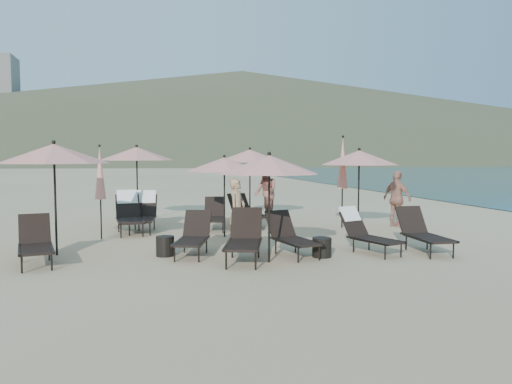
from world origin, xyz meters
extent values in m
plane|color=#D6BA8C|center=(0.00, 0.00, 0.00)|extent=(800.00, 800.00, 0.00)
cone|color=brown|center=(60.00, 300.00, 27.50)|extent=(690.00, 690.00, 55.00)
cone|color=brown|center=(190.00, 330.00, 16.00)|extent=(280.00, 280.00, 32.00)
cube|color=beige|center=(-45.00, 310.00, 19.00)|extent=(18.00, 16.00, 38.00)
cube|color=black|center=(-5.46, 0.12, 0.34)|extent=(0.82, 1.25, 0.05)
cube|color=black|center=(-5.62, 0.88, 0.62)|extent=(0.67, 0.55, 0.60)
cylinder|color=black|center=(-5.61, -0.40, 0.16)|extent=(0.03, 0.03, 0.33)
cylinder|color=black|center=(-5.81, 0.57, 0.16)|extent=(0.03, 0.03, 0.33)
cylinder|color=black|center=(-5.12, -0.29, 0.16)|extent=(0.03, 0.03, 0.33)
cylinder|color=black|center=(-5.32, 0.68, 0.16)|extent=(0.03, 0.03, 0.33)
cube|color=black|center=(-5.75, 0.11, 0.35)|extent=(0.31, 1.28, 0.04)
cube|color=black|center=(-5.19, 0.23, 0.35)|extent=(0.31, 1.28, 0.04)
cube|color=black|center=(-2.50, 0.32, 0.33)|extent=(0.88, 1.24, 0.05)
cube|color=black|center=(-2.29, 1.04, 0.60)|extent=(0.68, 0.57, 0.58)
cylinder|color=black|center=(-2.87, -0.06, 0.16)|extent=(0.03, 0.03, 0.32)
cylinder|color=black|center=(-2.59, 0.86, 0.16)|extent=(0.03, 0.03, 0.32)
cylinder|color=black|center=(-2.40, -0.20, 0.16)|extent=(0.03, 0.03, 0.32)
cylinder|color=black|center=(-2.13, 0.73, 0.16)|extent=(0.03, 0.03, 0.32)
cube|color=black|center=(-2.76, 0.45, 0.34)|extent=(0.40, 1.22, 0.04)
cube|color=black|center=(-2.22, 0.28, 0.34)|extent=(0.40, 1.22, 0.04)
cube|color=black|center=(-1.57, -0.51, 0.37)|extent=(0.98, 1.39, 0.05)
cube|color=black|center=(-1.33, 0.30, 0.68)|extent=(0.76, 0.64, 0.65)
cylinder|color=black|center=(-1.98, -0.94, 0.18)|extent=(0.04, 0.04, 0.36)
cylinder|color=black|center=(-1.67, 0.10, 0.18)|extent=(0.04, 0.04, 0.36)
cylinder|color=black|center=(-1.46, -1.09, 0.18)|extent=(0.04, 0.04, 0.36)
cylinder|color=black|center=(-1.15, -0.06, 0.18)|extent=(0.04, 0.04, 0.36)
cube|color=black|center=(-1.86, -0.37, 0.38)|extent=(0.44, 1.37, 0.04)
cube|color=black|center=(-1.25, -0.55, 0.38)|extent=(0.44, 1.37, 0.04)
cube|color=black|center=(-0.36, -0.18, 0.33)|extent=(0.80, 1.22, 0.05)
cube|color=black|center=(-0.51, 0.56, 0.60)|extent=(0.66, 0.54, 0.58)
cylinder|color=black|center=(-0.50, -0.69, 0.16)|extent=(0.03, 0.03, 0.32)
cylinder|color=black|center=(-0.70, 0.26, 0.16)|extent=(0.03, 0.03, 0.32)
cylinder|color=black|center=(-0.02, -0.59, 0.16)|extent=(0.03, 0.03, 0.32)
cylinder|color=black|center=(-0.22, 0.36, 0.16)|extent=(0.03, 0.03, 0.32)
cube|color=black|center=(-0.64, -0.19, 0.34)|extent=(0.30, 1.25, 0.04)
cube|color=black|center=(-0.09, -0.07, 0.34)|extent=(0.30, 1.25, 0.04)
cube|color=black|center=(1.38, -0.32, 0.31)|extent=(0.87, 1.20, 0.04)
cube|color=black|center=(1.15, 0.36, 0.58)|extent=(0.66, 0.56, 0.55)
cylinder|color=black|center=(1.30, -0.82, 0.15)|extent=(0.03, 0.03, 0.31)
cylinder|color=black|center=(1.01, 0.05, 0.15)|extent=(0.03, 0.03, 0.31)
cylinder|color=black|center=(1.74, -0.67, 0.15)|extent=(0.03, 0.03, 0.31)
cylinder|color=black|center=(1.45, 0.20, 0.15)|extent=(0.03, 0.03, 0.31)
cube|color=black|center=(1.11, -0.37, 0.32)|extent=(0.42, 1.16, 0.04)
cube|color=black|center=(1.62, -0.19, 0.32)|extent=(0.42, 1.16, 0.04)
cube|color=white|center=(1.11, 0.49, 0.79)|extent=(0.54, 0.40, 0.33)
cube|color=black|center=(2.50, -0.51, 0.35)|extent=(0.66, 1.21, 0.05)
cube|color=black|center=(2.53, 0.29, 0.64)|extent=(0.63, 0.47, 0.61)
cylinder|color=black|center=(2.22, -0.99, 0.17)|extent=(0.04, 0.04, 0.34)
cylinder|color=black|center=(2.26, 0.02, 0.17)|extent=(0.04, 0.04, 0.34)
cylinder|color=black|center=(2.74, -1.01, 0.17)|extent=(0.04, 0.04, 0.34)
cylinder|color=black|center=(2.78, 0.00, 0.17)|extent=(0.04, 0.04, 0.34)
cube|color=black|center=(2.20, -0.45, 0.36)|extent=(0.09, 1.33, 0.04)
cube|color=black|center=(2.80, -0.47, 0.36)|extent=(0.09, 1.33, 0.04)
cube|color=black|center=(-3.78, 3.71, 0.37)|extent=(0.77, 1.32, 0.05)
cube|color=black|center=(-3.86, 4.56, 0.68)|extent=(0.70, 0.54, 0.65)
cylinder|color=black|center=(-4.01, 3.16, 0.18)|extent=(0.04, 0.04, 0.36)
cylinder|color=black|center=(-4.11, 4.25, 0.18)|extent=(0.04, 0.04, 0.36)
cylinder|color=black|center=(-3.46, 3.21, 0.18)|extent=(0.04, 0.04, 0.36)
cylinder|color=black|center=(-3.56, 4.30, 0.18)|extent=(0.04, 0.04, 0.36)
cube|color=black|center=(-4.10, 3.74, 0.38)|extent=(0.17, 1.43, 0.04)
cube|color=black|center=(-3.47, 3.80, 0.38)|extent=(0.17, 1.43, 0.04)
cube|color=white|center=(-3.87, 4.72, 0.93)|extent=(0.60, 0.35, 0.39)
cube|color=black|center=(-3.47, 3.96, 0.36)|extent=(0.79, 1.31, 0.05)
cube|color=black|center=(-3.36, 4.78, 0.66)|extent=(0.69, 0.55, 0.64)
cylinder|color=black|center=(-3.80, 3.49, 0.17)|extent=(0.04, 0.04, 0.35)
cylinder|color=black|center=(-3.66, 4.54, 0.17)|extent=(0.04, 0.04, 0.35)
cylinder|color=black|center=(-3.27, 3.42, 0.17)|extent=(0.04, 0.04, 0.35)
cylinder|color=black|center=(-3.13, 4.47, 0.17)|extent=(0.04, 0.04, 0.35)
cube|color=black|center=(-3.77, 4.05, 0.37)|extent=(0.22, 1.38, 0.04)
cube|color=black|center=(-3.16, 3.97, 0.37)|extent=(0.22, 1.38, 0.04)
cube|color=white|center=(-3.34, 4.93, 0.91)|extent=(0.59, 0.36, 0.38)
cube|color=black|center=(-1.50, 3.84, 0.33)|extent=(0.76, 1.20, 0.05)
cube|color=black|center=(-1.38, 4.58, 0.60)|extent=(0.64, 0.51, 0.58)
cylinder|color=black|center=(-1.82, 3.42, 0.16)|extent=(0.03, 0.03, 0.32)
cylinder|color=black|center=(-1.66, 4.37, 0.16)|extent=(0.03, 0.03, 0.32)
cylinder|color=black|center=(-1.34, 3.34, 0.16)|extent=(0.03, 0.03, 0.32)
cylinder|color=black|center=(-1.18, 4.29, 0.16)|extent=(0.03, 0.03, 0.32)
cube|color=black|center=(-1.77, 3.93, 0.34)|extent=(0.24, 1.25, 0.04)
cube|color=black|center=(-1.21, 3.84, 0.34)|extent=(0.24, 1.25, 0.04)
cube|color=black|center=(-0.30, 4.28, 0.35)|extent=(0.95, 1.32, 0.05)
cube|color=black|center=(-0.55, 5.04, 0.64)|extent=(0.72, 0.62, 0.61)
cylinder|color=black|center=(-0.39, 3.73, 0.17)|extent=(0.04, 0.04, 0.34)
cylinder|color=black|center=(-0.71, 4.70, 0.17)|extent=(0.04, 0.04, 0.34)
cylinder|color=black|center=(0.10, 3.89, 0.17)|extent=(0.04, 0.04, 0.34)
cylinder|color=black|center=(-0.22, 4.86, 0.17)|extent=(0.04, 0.04, 0.34)
cube|color=black|center=(-0.60, 4.23, 0.36)|extent=(0.45, 1.28, 0.04)
cube|color=black|center=(-0.04, 4.42, 0.36)|extent=(0.45, 1.28, 0.04)
cylinder|color=black|center=(-5.26, 1.20, 1.13)|extent=(0.05, 0.05, 2.26)
cone|color=tan|center=(-5.26, 1.20, 2.15)|extent=(2.26, 2.26, 0.41)
sphere|color=black|center=(-5.26, 1.20, 2.39)|extent=(0.09, 0.09, 0.09)
cylinder|color=black|center=(-1.39, 2.75, 0.99)|extent=(0.04, 0.04, 1.98)
cone|color=tan|center=(-1.39, 2.75, 1.89)|extent=(1.98, 1.98, 0.36)
sphere|color=black|center=(-1.39, 2.75, 2.09)|extent=(0.08, 0.08, 0.08)
cylinder|color=black|center=(2.28, 2.59, 1.08)|extent=(0.05, 0.05, 2.16)
cone|color=tan|center=(2.28, 2.59, 2.06)|extent=(2.16, 2.16, 0.39)
sphere|color=black|center=(2.28, 2.59, 2.28)|extent=(0.08, 0.08, 0.08)
cylinder|color=black|center=(-3.59, 6.13, 1.14)|extent=(0.05, 0.05, 2.28)
cone|color=tan|center=(-3.59, 6.13, 2.17)|extent=(2.28, 2.28, 0.41)
sphere|color=black|center=(-3.59, 6.13, 2.41)|extent=(0.09, 0.09, 0.09)
cylinder|color=black|center=(-0.07, 5.64, 1.10)|extent=(0.05, 0.05, 2.21)
cone|color=tan|center=(-0.07, 5.64, 2.10)|extent=(2.21, 2.21, 0.40)
sphere|color=black|center=(-0.07, 5.64, 2.33)|extent=(0.08, 0.08, 0.08)
cylinder|color=black|center=(-1.05, -0.51, 1.02)|extent=(0.04, 0.04, 2.03)
cone|color=tan|center=(-1.05, -0.51, 1.93)|extent=(2.03, 2.03, 0.37)
sphere|color=black|center=(-1.05, -0.51, 2.15)|extent=(0.08, 0.08, 0.08)
cylinder|color=black|center=(2.24, 3.61, 0.58)|extent=(0.04, 0.04, 1.16)
cone|color=tan|center=(2.24, 3.61, 1.89)|extent=(0.32, 0.32, 1.47)
sphere|color=black|center=(2.24, 3.61, 2.66)|extent=(0.07, 0.07, 0.07)
cylinder|color=black|center=(-4.48, 3.06, 0.51)|extent=(0.04, 0.04, 1.02)
cone|color=tan|center=(-4.48, 3.06, 1.68)|extent=(0.28, 0.28, 1.30)
sphere|color=black|center=(-4.48, 3.06, 2.36)|extent=(0.07, 0.07, 0.07)
cylinder|color=black|center=(-3.02, 0.60, 0.21)|extent=(0.38, 0.38, 0.42)
cylinder|color=black|center=(0.16, -0.26, 0.20)|extent=(0.40, 0.40, 0.41)
imported|color=tan|center=(-1.22, 1.88, 0.78)|extent=(0.64, 0.68, 1.57)
imported|color=#9E5E51|center=(0.54, 6.00, 0.90)|extent=(0.78, 0.95, 1.80)
imported|color=tan|center=(3.90, 3.41, 0.84)|extent=(0.73, 1.06, 1.68)
camera|label=1|loc=(-3.52, -9.94, 2.11)|focal=35.00mm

